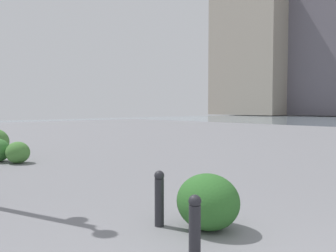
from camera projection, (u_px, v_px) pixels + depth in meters
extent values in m
cube|color=#5B5660|center=(330.00, 40.00, 68.93)|extent=(10.83, 13.63, 29.33)
cube|color=#9E9384|center=(257.00, 54.00, 74.82)|extent=(15.67, 13.43, 25.72)
cylinder|color=#232328|center=(195.00, 232.00, 3.49)|extent=(0.12, 0.12, 0.55)
sphere|color=#232328|center=(195.00, 201.00, 3.47)|extent=(0.13, 0.13, 0.13)
cylinder|color=#232328|center=(159.00, 202.00, 4.48)|extent=(0.12, 0.12, 0.61)
sphere|color=#232328|center=(159.00, 176.00, 4.46)|extent=(0.13, 0.13, 0.13)
ellipsoid|color=#2D6628|center=(208.00, 202.00, 4.35)|extent=(0.82, 0.74, 0.70)
ellipsoid|color=#477F38|center=(18.00, 152.00, 9.53)|extent=(0.69, 0.62, 0.59)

